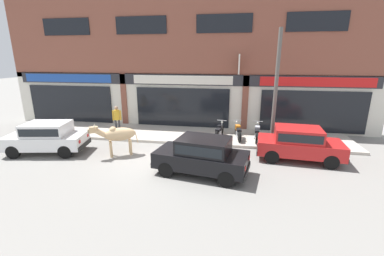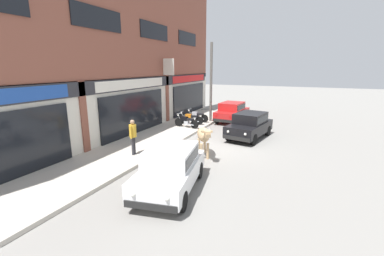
{
  "view_description": "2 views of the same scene",
  "coord_description": "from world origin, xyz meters",
  "views": [
    {
      "loc": [
        3.32,
        -10.08,
        4.41
      ],
      "look_at": [
        1.39,
        1.0,
        1.27
      ],
      "focal_mm": 24.0,
      "sensor_mm": 36.0,
      "label": 1
    },
    {
      "loc": [
        -12.28,
        -3.83,
        4.01
      ],
      "look_at": [
        -1.52,
        1.0,
        1.19
      ],
      "focal_mm": 24.0,
      "sensor_mm": 36.0,
      "label": 2
    }
  ],
  "objects": [
    {
      "name": "pedestrian",
      "position": [
        -3.29,
        3.09,
        1.12
      ],
      "size": [
        0.49,
        0.32,
        1.6
      ],
      "color": "#2D2D33",
      "rests_on": "sidewalk"
    },
    {
      "name": "car_2",
      "position": [
        6.08,
        1.16,
        0.81
      ],
      "size": [
        3.71,
        1.87,
        1.46
      ],
      "color": "black",
      "rests_on": "ground"
    },
    {
      "name": "ground_plane",
      "position": [
        0.0,
        0.0,
        0.0
      ],
      "size": [
        90.0,
        90.0,
        0.0
      ],
      "primitive_type": "plane",
      "color": "gray"
    },
    {
      "name": "car_1",
      "position": [
        2.13,
        -0.99,
        0.81
      ],
      "size": [
        3.79,
        2.17,
        1.46
      ],
      "color": "black",
      "rests_on": "ground"
    },
    {
      "name": "motorcycle_0",
      "position": [
        2.49,
        3.2,
        0.53
      ],
      "size": [
        0.58,
        1.81,
        0.88
      ],
      "color": "black",
      "rests_on": "sidewalk"
    },
    {
      "name": "motorcycle_2",
      "position": [
        4.48,
        3.33,
        0.53
      ],
      "size": [
        0.52,
        1.81,
        0.88
      ],
      "color": "black",
      "rests_on": "sidewalk"
    },
    {
      "name": "cow",
      "position": [
        -1.91,
        0.25,
        1.01
      ],
      "size": [
        1.92,
        1.32,
        1.61
      ],
      "color": "tan",
      "rests_on": "ground"
    },
    {
      "name": "utility_pole",
      "position": [
        5.12,
        2.5,
        2.9
      ],
      "size": [
        0.18,
        0.18,
        5.53
      ],
      "primitive_type": "cylinder",
      "color": "#595651",
      "rests_on": "sidewalk"
    },
    {
      "name": "shop_building",
      "position": [
        0.0,
        5.65,
        4.97
      ],
      "size": [
        23.0,
        1.4,
        10.33
      ],
      "color": "brown",
      "rests_on": "ground"
    },
    {
      "name": "motorcycle_1",
      "position": [
        3.49,
        3.37,
        0.53
      ],
      "size": [
        0.53,
        1.81,
        0.88
      ],
      "color": "black",
      "rests_on": "sidewalk"
    },
    {
      "name": "car_0",
      "position": [
        -5.36,
        0.04,
        0.81
      ],
      "size": [
        3.8,
        2.23,
        1.46
      ],
      "color": "black",
      "rests_on": "ground"
    },
    {
      "name": "sidewalk",
      "position": [
        0.0,
        3.8,
        0.07
      ],
      "size": [
        19.0,
        3.19,
        0.14
      ],
      "primitive_type": "cube",
      "color": "#B7AFA3",
      "rests_on": "ground"
    }
  ]
}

